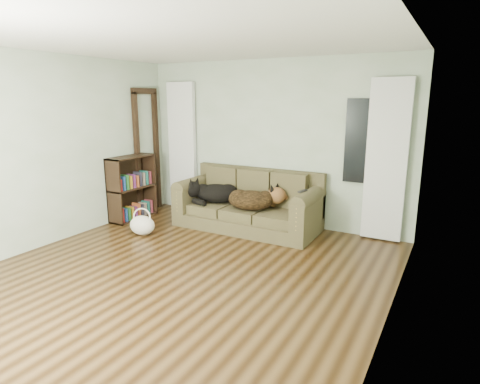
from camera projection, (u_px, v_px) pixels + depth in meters
The scene contains 15 objects.
floor at pixel (177, 277), 4.59m from camera, with size 5.00×5.00×0.00m, color black.
ceiling at pixel (168, 36), 4.00m from camera, with size 5.00×5.00×0.00m, color white.
wall_back at pixel (270, 143), 6.42m from camera, with size 4.50×0.04×2.60m, color beige.
wall_left at pixel (39, 152), 5.35m from camera, with size 0.04×5.00×2.60m, color beige.
wall_right at pixel (395, 187), 3.23m from camera, with size 0.04×5.00×2.60m, color beige.
curtain_left at pixel (182, 147), 7.19m from camera, with size 0.55×0.08×2.25m, color white.
curtain_right at pixel (386, 161), 5.54m from camera, with size 0.55×0.08×2.25m, color white.
window_pane at pixel (363, 141), 5.69m from camera, with size 0.50×0.03×1.20m, color black.
door_casing at pixel (147, 153), 7.13m from camera, with size 0.07×0.60×2.10m, color black.
sofa at pixel (247, 200), 6.24m from camera, with size 2.22×0.96×0.91m, color #484023.
dog_black_lab at pixel (214, 194), 6.50m from camera, with size 0.72×0.50×0.30m, color black.
dog_shepherd at pixel (254, 200), 6.07m from camera, with size 0.73×0.51×0.32m, color black.
tv_remote at pixel (303, 191), 5.62m from camera, with size 0.05×0.18×0.02m, color black.
tote_bag at pixel (142, 224), 5.99m from camera, with size 0.40×0.31×0.29m, color silver.
bookshelf at pixel (132, 190), 6.75m from camera, with size 0.32×0.85×1.07m, color black.
Camera 1 is at (2.68, -3.37, 2.00)m, focal length 30.00 mm.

